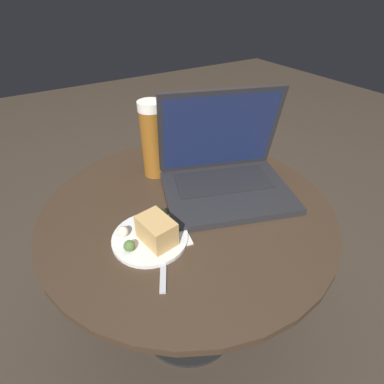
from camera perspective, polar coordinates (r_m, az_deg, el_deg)
ground_plane at (r=1.16m, az=-0.64°, el=-22.60°), size 6.00×6.00×0.00m
table at (r=0.85m, az=-0.81°, el=-8.78°), size 0.74×0.74×0.50m
napkin at (r=0.69m, az=-7.10°, el=-8.40°), size 0.17×0.13×0.00m
laptop at (r=0.81m, az=6.13°, el=3.95°), size 0.40×0.35×0.26m
beer_glass at (r=0.86m, az=-7.34°, el=9.88°), size 0.07×0.07×0.22m
snack_plate at (r=0.67m, az=-7.55°, el=-7.84°), size 0.17×0.17×0.07m
fork at (r=0.66m, az=-5.38°, el=-10.88°), size 0.11×0.17×0.00m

